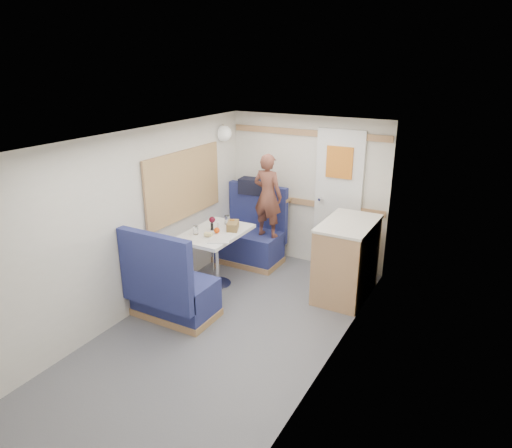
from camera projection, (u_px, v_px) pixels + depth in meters
The scene contains 27 objects.
floor at pixel (216, 340), 4.59m from camera, with size 4.50×4.50×0.00m, color #515156.
ceiling at pixel (209, 141), 3.91m from camera, with size 4.50×4.50×0.00m, color silver.
wall_back at pixel (307, 191), 6.10m from camera, with size 2.20×0.02×2.00m, color silver.
wall_left at pixel (125, 229), 4.75m from camera, with size 0.02×4.50×2.00m, color silver.
wall_right at pixel (324, 274), 3.75m from camera, with size 0.02×4.50×2.00m, color silver.
oak_trim_low at pixel (306, 202), 6.14m from camera, with size 2.15×0.02×0.08m, color #9A7645.
oak_trim_high at pixel (308, 133), 5.82m from camera, with size 2.15×0.02×0.08m, color #9A7645.
side_window at pixel (184, 184), 5.48m from camera, with size 0.04×1.30×0.72m, color #9BA48B.
rear_door at pixel (338, 199), 5.88m from camera, with size 0.62×0.12×1.86m.
dinette_table at pixel (215, 243), 5.52m from camera, with size 0.62×0.92×0.72m.
bench_far at pixel (251, 240), 6.32m from camera, with size 0.90×0.59×1.05m.
bench_near at pixel (171, 293), 4.89m from camera, with size 0.90×0.59×1.05m.
ledge at pixel (259, 196), 6.33m from camera, with size 0.90×0.14×0.04m, color #9A7645.
dome_light at pixel (224, 133), 5.99m from camera, with size 0.20×0.20×0.20m, color white.
galley_counter at pixel (346, 259), 5.34m from camera, with size 0.57×0.92×0.92m.
person at pixel (268, 196), 5.90m from camera, with size 0.40×0.26×1.10m, color brown.
duffel_bag at pixel (256, 186), 6.32m from camera, with size 0.44×0.21×0.21m, color black.
tray at pixel (220, 238), 5.24m from camera, with size 0.25×0.32×0.02m, color silver.
orange_fruit at pixel (217, 230), 5.35m from camera, with size 0.07×0.07×0.07m, color orange.
cheese_block at pixel (208, 234), 5.28m from camera, with size 0.09×0.06×0.03m, color #F1D88B.
wine_glass at pixel (212, 220), 5.48m from camera, with size 0.08×0.08×0.17m.
tumbler_left at pixel (196, 230), 5.36m from camera, with size 0.06×0.06×0.10m, color white.
tumbler_mid at pixel (227, 220), 5.70m from camera, with size 0.07×0.07×0.11m, color white.
beer_glass at pixel (232, 224), 5.57m from camera, with size 0.07×0.07×0.10m, color brown.
pepper_grinder at pixel (212, 227), 5.49m from camera, with size 0.03×0.03×0.09m, color black.
salt_grinder at pixel (219, 226), 5.52m from camera, with size 0.04×0.04×0.10m, color white.
bread_loaf at pixel (233, 226), 5.51m from camera, with size 0.13×0.23×0.10m, color olive.
Camera 1 is at (2.25, -3.24, 2.66)m, focal length 32.00 mm.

